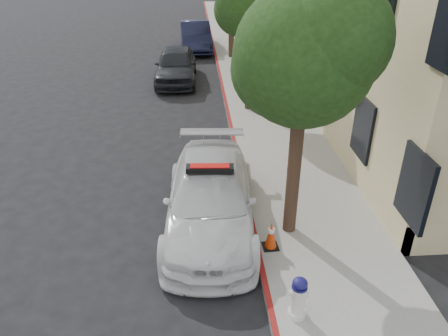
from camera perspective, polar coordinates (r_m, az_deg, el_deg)
name	(u,v)px	position (r m, az deg, el deg)	size (l,w,h in m)	color
ground	(170,194)	(12.14, -7.08, -3.38)	(120.00, 120.00, 0.00)	black
sidewalk	(253,79)	(21.43, 3.77, 11.52)	(3.20, 50.00, 0.15)	gray
curb_strip	(221,80)	(21.28, -0.43, 11.46)	(0.12, 50.00, 0.15)	maroon
tree_near	(306,56)	(8.80, 10.62, 14.22)	(2.92, 2.82, 5.62)	black
tree_mid	(252,1)	(16.56, 3.70, 20.91)	(2.77, 2.64, 5.43)	black
police_car	(210,198)	(10.45, -1.78, -4.00)	(2.45, 5.34, 1.66)	silver
parked_car_mid	(176,65)	(21.23, -6.31, 13.25)	(1.86, 4.64, 1.58)	black
parked_car_far	(196,36)	(27.19, -3.73, 16.82)	(1.70, 4.87, 1.61)	black
fire_hydrant	(298,298)	(8.31, 9.70, -16.37)	(0.37, 0.34, 0.88)	silver
traffic_cone	(271,235)	(9.80, 6.17, -8.72)	(0.37, 0.37, 0.67)	black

